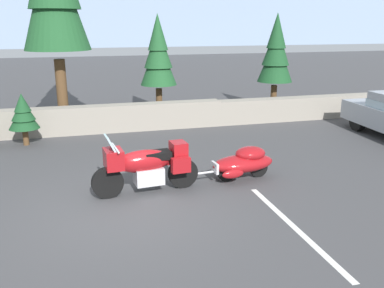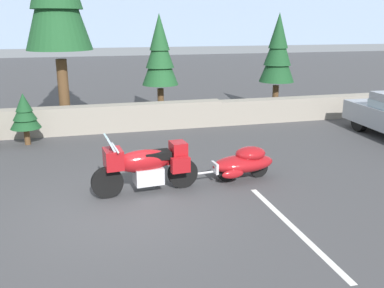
% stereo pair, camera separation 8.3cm
% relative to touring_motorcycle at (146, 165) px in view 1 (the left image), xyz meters
% --- Properties ---
extents(ground_plane, '(80.00, 80.00, 0.00)m').
position_rel_touring_motorcycle_xyz_m(ground_plane, '(-0.53, -0.76, -0.62)').
color(ground_plane, '#424244').
extents(stone_guard_wall, '(24.00, 0.58, 0.92)m').
position_rel_touring_motorcycle_xyz_m(stone_guard_wall, '(-0.39, 5.55, -0.18)').
color(stone_guard_wall, gray).
rests_on(stone_guard_wall, ground).
extents(distant_ridgeline, '(240.00, 80.00, 16.00)m').
position_rel_touring_motorcycle_xyz_m(distant_ridgeline, '(-0.53, 95.51, 7.38)').
color(distant_ridgeline, '#7F93AD').
rests_on(distant_ridgeline, ground).
extents(touring_motorcycle, '(2.31, 0.87, 1.33)m').
position_rel_touring_motorcycle_xyz_m(touring_motorcycle, '(0.00, 0.00, 0.00)').
color(touring_motorcycle, black).
rests_on(touring_motorcycle, ground).
extents(car_shaped_trailer, '(2.22, 0.86, 0.76)m').
position_rel_touring_motorcycle_xyz_m(car_shaped_trailer, '(2.30, 0.22, -0.21)').
color(car_shaped_trailer, black).
rests_on(car_shaped_trailer, ground).
extents(pine_tree_secondary, '(1.36, 1.36, 3.89)m').
position_rel_touring_motorcycle_xyz_m(pine_tree_secondary, '(6.25, 6.86, 1.81)').
color(pine_tree_secondary, brown).
rests_on(pine_tree_secondary, ground).
extents(pine_tree_far_right, '(1.35, 1.35, 3.85)m').
position_rel_touring_motorcycle_xyz_m(pine_tree_far_right, '(1.69, 7.27, 1.78)').
color(pine_tree_far_right, brown).
rests_on(pine_tree_far_right, ground).
extents(pine_sapling_near, '(0.88, 0.88, 1.55)m').
position_rel_touring_motorcycle_xyz_m(pine_sapling_near, '(-2.86, 4.57, 0.34)').
color(pine_sapling_near, brown).
rests_on(pine_sapling_near, ground).
extents(parking_stripe_marker, '(0.12, 3.60, 0.01)m').
position_rel_touring_motorcycle_xyz_m(parking_stripe_marker, '(2.28, -2.26, -0.62)').
color(parking_stripe_marker, silver).
rests_on(parking_stripe_marker, ground).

